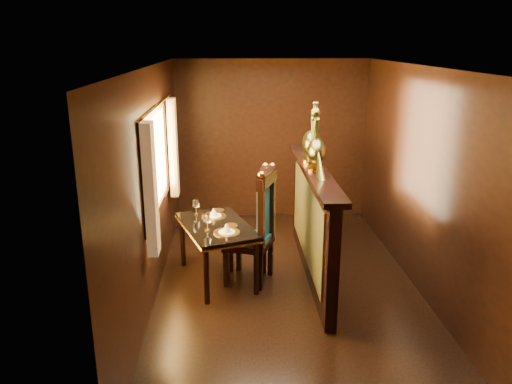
% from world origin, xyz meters
% --- Properties ---
extents(ground, '(5.00, 5.00, 0.00)m').
position_xyz_m(ground, '(0.00, 0.00, 0.00)').
color(ground, black).
rests_on(ground, ground).
extents(room_shell, '(3.04, 5.04, 2.52)m').
position_xyz_m(room_shell, '(-0.09, 0.02, 1.58)').
color(room_shell, black).
rests_on(room_shell, ground).
extents(partition, '(0.26, 2.70, 1.36)m').
position_xyz_m(partition, '(0.32, 0.30, 0.71)').
color(partition, black).
rests_on(partition, ground).
extents(dining_table, '(1.07, 1.36, 0.90)m').
position_xyz_m(dining_table, '(-0.82, 0.23, 0.63)').
color(dining_table, black).
rests_on(dining_table, ground).
extents(chair_left, '(0.57, 0.60, 1.40)m').
position_xyz_m(chair_left, '(-0.35, 0.18, 0.73)').
color(chair_left, black).
rests_on(chair_left, ground).
extents(chair_right, '(0.66, 0.68, 1.42)m').
position_xyz_m(chair_right, '(-0.32, 0.14, 0.74)').
color(chair_right, black).
rests_on(chair_right, ground).
extents(peacock_left, '(0.21, 0.57, 0.68)m').
position_xyz_m(peacock_left, '(0.33, 0.19, 1.70)').
color(peacock_left, '#17462C').
rests_on(peacock_left, partition).
extents(peacock_right, '(0.23, 0.63, 0.75)m').
position_xyz_m(peacock_right, '(0.33, 0.52, 1.73)').
color(peacock_right, '#17462C').
rests_on(peacock_right, partition).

